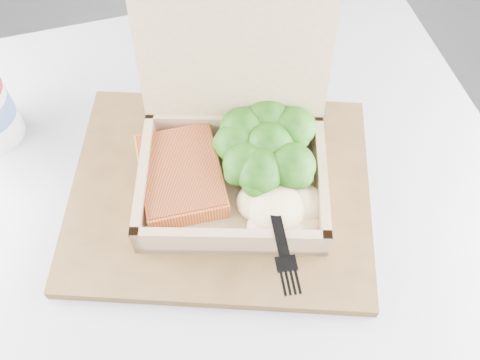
{
  "coord_description": "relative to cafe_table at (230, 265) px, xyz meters",
  "views": [
    {
      "loc": [
        0.45,
        -0.34,
        1.25
      ],
      "look_at": [
        0.43,
        -0.03,
        0.74
      ],
      "focal_mm": 40.0,
      "sensor_mm": 36.0,
      "label": 1
    }
  ],
  "objects": [
    {
      "name": "floor",
      "position": [
        -0.42,
        0.03,
        -0.52
      ],
      "size": [
        4.0,
        4.0,
        0.0
      ],
      "primitive_type": "plane",
      "color": "gray",
      "rests_on": "ground"
    },
    {
      "name": "takeout_container",
      "position": [
        0.01,
        0.04,
        0.24
      ],
      "size": [
        0.22,
        0.2,
        0.2
      ],
      "rotation": [
        0.0,
        0.0,
        0.03
      ],
      "color": "tan",
      "rests_on": "serving_tray"
    },
    {
      "name": "cafe_table",
      "position": [
        0.0,
        0.0,
        0.0
      ],
      "size": [
        0.9,
        0.9,
        0.7
      ],
      "rotation": [
        0.0,
        0.0,
        0.32
      ],
      "color": "black",
      "rests_on": "floor"
    },
    {
      "name": "salmon_fillet",
      "position": [
        -0.05,
        0.02,
        0.22
      ],
      "size": [
        0.12,
        0.14,
        0.02
      ],
      "primitive_type": "cube",
      "rotation": [
        0.0,
        0.0,
        0.28
      ],
      "color": "orange",
      "rests_on": "takeout_container"
    },
    {
      "name": "mashed_potatoes",
      "position": [
        0.06,
        -0.03,
        0.22
      ],
      "size": [
        0.1,
        0.09,
        0.03
      ],
      "primitive_type": "ellipsoid",
      "color": "beige",
      "rests_on": "takeout_container"
    },
    {
      "name": "receipt",
      "position": [
        -0.04,
        0.21,
        0.18
      ],
      "size": [
        0.07,
        0.13,
        0.0
      ],
      "primitive_type": "cube",
      "rotation": [
        0.0,
        0.0,
        0.01
      ],
      "color": "white",
      "rests_on": "cafe_table"
    },
    {
      "name": "broccoli_pile",
      "position": [
        0.05,
        0.05,
        0.23
      ],
      "size": [
        0.13,
        0.13,
        0.05
      ],
      "primitive_type": null,
      "color": "#31781A",
      "rests_on": "takeout_container"
    },
    {
      "name": "serving_tray",
      "position": [
        -0.01,
        0.01,
        0.19
      ],
      "size": [
        0.35,
        0.28,
        0.01
      ],
      "primitive_type": "cube",
      "rotation": [
        0.0,
        0.0,
        -0.01
      ],
      "color": "brown",
      "rests_on": "cafe_table"
    },
    {
      "name": "plastic_fork",
      "position": [
        0.05,
        -0.02,
        0.23
      ],
      "size": [
        0.04,
        0.15,
        0.02
      ],
      "rotation": [
        0.0,
        0.0,
        3.33
      ],
      "color": "black",
      "rests_on": "mashed_potatoes"
    }
  ]
}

